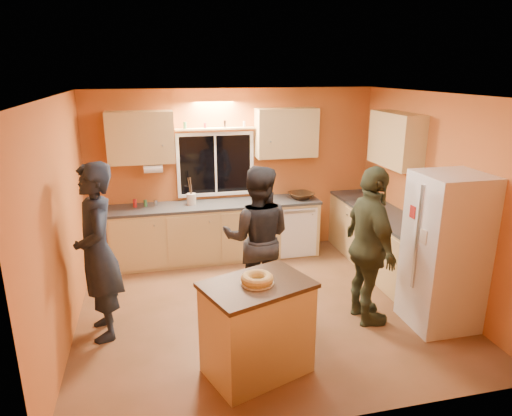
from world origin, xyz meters
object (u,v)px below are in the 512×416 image
object	(u,v)px
person_left	(98,252)
person_right	(370,247)
island	(257,328)
refrigerator	(445,252)
person_center	(257,238)

from	to	relation	value
person_left	person_right	size ratio (longest dim) A/B	1.05
island	refrigerator	bearing A→B (deg)	-10.04
refrigerator	person_left	bearing A→B (deg)	170.20
person_left	person_right	xyz separation A→B (m)	(2.99, -0.41, -0.05)
island	person_center	size ratio (longest dim) A/B	0.65
island	person_left	size ratio (longest dim) A/B	0.59
refrigerator	person_right	xyz separation A→B (m)	(-0.80, 0.25, 0.03)
island	person_center	xyz separation A→B (m)	(0.31, 1.31, 0.41)
refrigerator	person_right	size ratio (longest dim) A/B	0.96
person_left	person_right	bearing A→B (deg)	71.56
person_left	person_center	size ratio (longest dim) A/B	1.10
person_right	person_center	bearing A→B (deg)	62.04
island	person_center	distance (m)	1.41
refrigerator	island	xyz separation A→B (m)	(-2.27, -0.40, -0.41)
refrigerator	person_center	distance (m)	2.16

